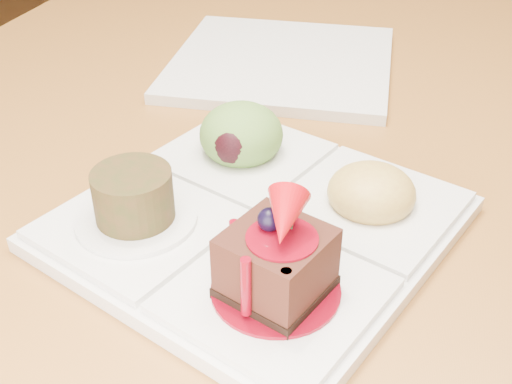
% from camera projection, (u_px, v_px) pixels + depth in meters
% --- Properties ---
extents(ground, '(6.00, 6.00, 0.00)m').
position_uv_depth(ground, '(359.00, 347.00, 1.37)').
color(ground, '#573618').
extents(dining_table, '(1.00, 1.80, 0.75)m').
position_uv_depth(dining_table, '(399.00, 42.00, 0.99)').
color(dining_table, brown).
rests_on(dining_table, ground).
extents(sampler_plate, '(0.33, 0.33, 0.10)m').
position_uv_depth(sampler_plate, '(257.00, 205.00, 0.48)').
color(sampler_plate, silver).
rests_on(sampler_plate, dining_table).
extents(second_plate, '(0.27, 0.27, 0.01)m').
position_uv_depth(second_plate, '(282.00, 63.00, 0.74)').
color(second_plate, silver).
rests_on(second_plate, dining_table).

